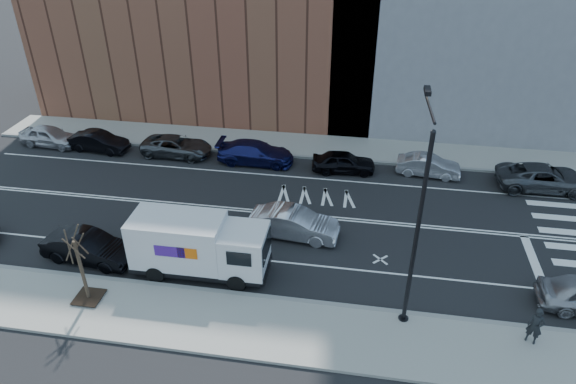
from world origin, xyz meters
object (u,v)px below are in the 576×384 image
(driving_sedan, at_px, (294,223))
(pedestrian, at_px, (535,326))
(fedex_van, at_px, (198,245))
(far_parked_b, at_px, (99,142))
(far_parked_a, at_px, (50,136))

(driving_sedan, bearing_deg, pedestrian, -113.50)
(fedex_van, relative_size, pedestrian, 3.84)
(far_parked_b, distance_m, pedestrian, 29.13)
(fedex_van, xyz_separation_m, far_parked_a, (-14.81, 11.66, -0.84))
(far_parked_a, distance_m, driving_sedan, 20.47)
(fedex_van, height_order, far_parked_a, fedex_van)
(fedex_van, relative_size, far_parked_a, 1.54)
(far_parked_a, distance_m, pedestrian, 32.66)
(fedex_van, height_order, far_parked_b, fedex_van)
(fedex_van, bearing_deg, pedestrian, -9.03)
(far_parked_a, bearing_deg, pedestrian, -110.39)
(far_parked_a, bearing_deg, fedex_van, -123.38)
(far_parked_a, xyz_separation_m, driving_sedan, (18.84, -8.02, 0.05))
(far_parked_b, xyz_separation_m, driving_sedan, (14.99, -7.82, 0.10))
(driving_sedan, height_order, pedestrian, pedestrian)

